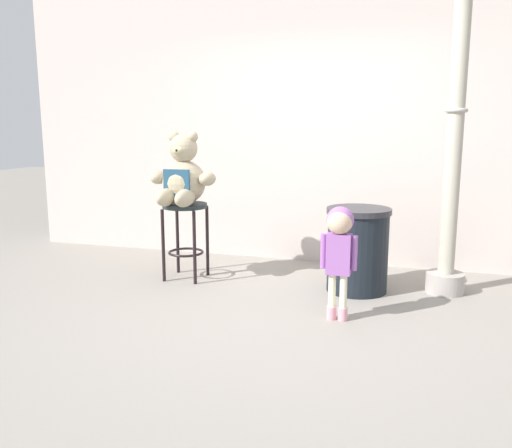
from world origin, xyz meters
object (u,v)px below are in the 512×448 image
child_walking (339,239)px  lamppost (452,171)px  bar_stool_with_teddy (185,224)px  trash_bin (358,249)px  teddy_bear (183,177)px

child_walking → lamppost: size_ratio=0.32×
child_walking → bar_stool_with_teddy: bearing=17.6°
trash_bin → teddy_bear: bearing=-176.3°
lamppost → bar_stool_with_teddy: bearing=-174.2°
bar_stool_with_teddy → lamppost: 2.49m
teddy_bear → lamppost: 2.43m
trash_bin → lamppost: lamppost is taller
child_walking → trash_bin: 0.83m
teddy_bear → lamppost: lamppost is taller
bar_stool_with_teddy → child_walking: 1.74m
child_walking → trash_bin: child_walking is taller
bar_stool_with_teddy → teddy_bear: 0.46m
bar_stool_with_teddy → teddy_bear: bearing=-90.0°
teddy_bear → lamppost: size_ratio=0.25×
child_walking → teddy_bear: bearing=18.6°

